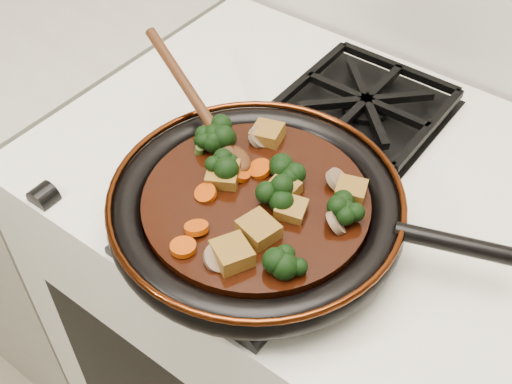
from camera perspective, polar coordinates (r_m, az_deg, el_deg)
The scene contains 32 objects.
stove at distance 1.27m, azimuth 3.86°, elevation -12.18°, with size 0.76×0.60×0.90m, color white.
burner_grate_front at distance 0.83m, azimuth -0.04°, elevation -1.99°, with size 0.23×0.23×0.03m, color black, non-canonical shape.
burner_grate_back at distance 1.00m, azimuth 9.72°, elevation 7.63°, with size 0.23×0.23×0.03m, color black, non-canonical shape.
skillet at distance 0.79m, azimuth 0.13°, elevation -1.33°, with size 0.48×0.37×0.05m.
braising_sauce at distance 0.79m, azimuth -0.00°, elevation -1.05°, with size 0.28×0.28×0.02m, color black.
tofu_cube_0 at distance 0.80m, azimuth -2.92°, elevation 1.50°, with size 0.04×0.04×0.02m, color brown.
tofu_cube_1 at distance 0.72m, azimuth -2.14°, elevation -5.55°, with size 0.04×0.04×0.02m, color brown.
tofu_cube_2 at distance 0.74m, azimuth 0.23°, elevation -3.43°, with size 0.04×0.04×0.02m, color brown.
tofu_cube_3 at distance 0.76m, azimuth 3.11°, elevation -1.57°, with size 0.03×0.03×0.02m, color brown.
tofu_cube_4 at distance 0.86m, azimuth 1.03°, elevation 5.16°, with size 0.04×0.04×0.02m, color brown.
tofu_cube_5 at distance 0.78m, azimuth 2.42°, elevation 0.21°, with size 0.04×0.03×0.02m, color brown.
tofu_cube_6 at distance 0.85m, azimuth -3.64°, elevation 4.75°, with size 0.03×0.03×0.02m, color brown.
tofu_cube_7 at distance 0.79m, azimuth 8.44°, elevation 0.09°, with size 0.04×0.03×0.02m, color brown.
broccoli_floret_0 at distance 0.84m, azimuth -5.10°, elevation 3.94°, with size 0.06×0.06×0.05m, color black, non-canonical shape.
broccoli_floret_1 at distance 0.71m, azimuth 2.62°, elevation -6.54°, with size 0.06×0.06×0.05m, color black, non-canonical shape.
broccoli_floret_2 at distance 0.76m, azimuth 8.00°, elevation -1.83°, with size 0.06×0.06×0.05m, color black, non-canonical shape.
broccoli_floret_3 at distance 0.85m, azimuth -4.13°, elevation 5.19°, with size 0.06×0.06×0.05m, color black, non-canonical shape.
broccoli_floret_4 at distance 0.79m, azimuth 2.53°, elevation 1.33°, with size 0.06×0.06×0.05m, color black, non-canonical shape.
broccoli_floret_5 at distance 0.77m, azimuth 2.14°, elevation -0.19°, with size 0.06×0.06×0.06m, color black, non-canonical shape.
broccoli_floret_6 at distance 0.85m, azimuth -3.68°, elevation 4.66°, with size 0.06×0.06×0.05m, color black, non-canonical shape.
broccoli_floret_7 at distance 0.81m, azimuth -2.91°, elevation 2.41°, with size 0.06×0.06×0.06m, color black, non-canonical shape.
carrot_coin_0 at distance 0.82m, azimuth -2.14°, elevation 2.33°, with size 0.03×0.03×0.01m, color #AB3904.
carrot_coin_1 at distance 0.81m, azimuth 0.33°, elevation 2.06°, with size 0.03×0.03×0.01m, color #AB3904.
carrot_coin_2 at distance 0.81m, azimuth -1.50°, elevation 1.63°, with size 0.03×0.03×0.01m, color #AB3904.
carrot_coin_3 at distance 0.73m, azimuth -6.49°, elevation -4.89°, with size 0.03×0.03×0.01m, color #AB3904.
carrot_coin_4 at distance 0.78m, azimuth -4.50°, elevation -0.12°, with size 0.03×0.03×0.01m, color #AB3904.
carrot_coin_5 at distance 0.75m, azimuth -5.32°, elevation -3.18°, with size 0.03×0.03×0.01m, color #AB3904.
mushroom_slice_0 at distance 0.80m, azimuth 7.26°, elevation 1.04°, with size 0.03×0.03×0.01m, color #7C6147.
mushroom_slice_1 at distance 0.72m, azimuth -3.24°, elevation -5.78°, with size 0.04×0.04×0.01m, color #7C6147.
mushroom_slice_2 at distance 0.85m, azimuth 0.29°, elevation 4.87°, with size 0.03×0.03×0.01m, color #7C6147.
mushroom_slice_3 at distance 0.75m, azimuth 7.15°, elevation -2.71°, with size 0.03×0.03×0.01m, color #7C6147.
wooden_spoon at distance 0.86m, azimuth -4.25°, elevation 6.39°, with size 0.15×0.08×0.24m.
Camera 1 is at (0.33, 1.11, 1.53)m, focal length 45.00 mm.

